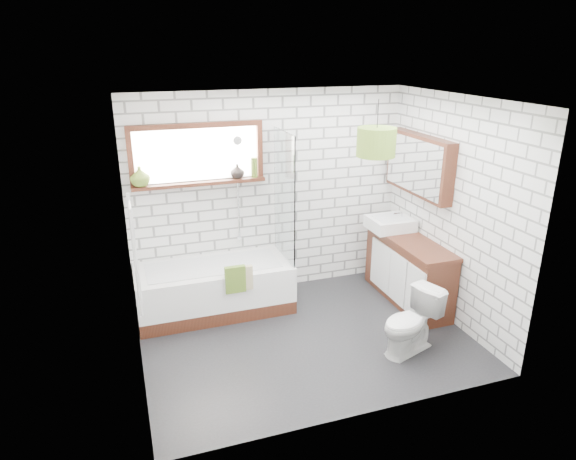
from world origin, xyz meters
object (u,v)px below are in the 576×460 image
object	(u,v)px
vanity	(408,270)
bathtub	(214,288)
basin	(390,223)
toilet	(411,322)
pendant	(376,142)

from	to	relation	value
vanity	bathtub	bearing A→B (deg)	167.47
vanity	basin	distance (m)	0.62
vanity	toilet	world-z (taller)	vanity
vanity	basin	world-z (taller)	basin
basin	toilet	world-z (taller)	basin
toilet	pendant	xyz separation A→B (m)	(-0.27, 0.44, 1.77)
basin	pendant	distance (m)	1.72
toilet	basin	bearing A→B (deg)	140.85
vanity	toilet	bearing A→B (deg)	-119.59
vanity	toilet	distance (m)	1.13
basin	pendant	world-z (taller)	pendant
vanity	toilet	xyz separation A→B (m)	(-0.56, -0.98, -0.07)
pendant	vanity	bearing A→B (deg)	33.27
toilet	pendant	bearing A→B (deg)	-167.45
basin	vanity	bearing A→B (deg)	-81.31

